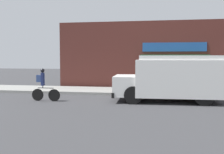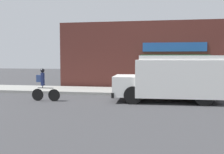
# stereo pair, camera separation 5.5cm
# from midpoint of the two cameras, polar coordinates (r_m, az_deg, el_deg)

# --- Properties ---
(ground_plane) EXTENTS (70.00, 70.00, 0.00)m
(ground_plane) POSITION_cam_midpoint_polar(r_m,az_deg,el_deg) (15.02, 11.15, -4.28)
(ground_plane) COLOR #38383A
(sidewalk) EXTENTS (28.00, 2.99, 0.16)m
(sidewalk) POSITION_cam_midpoint_polar(r_m,az_deg,el_deg) (16.49, 11.06, -3.24)
(sidewalk) COLOR gray
(sidewalk) RESTS_ON ground_plane
(storefront) EXTENTS (14.63, 0.88, 4.71)m
(storefront) POSITION_cam_midpoint_polar(r_m,az_deg,el_deg) (18.16, 11.15, 4.64)
(storefront) COLOR #4C231E
(storefront) RESTS_ON ground_plane
(school_bus) EXTENTS (5.35, 2.87, 2.30)m
(school_bus) POSITION_cam_midpoint_polar(r_m,az_deg,el_deg) (13.42, 12.95, -0.14)
(school_bus) COLOR white
(school_bus) RESTS_ON ground_plane
(cyclist) EXTENTS (1.51, 0.21, 1.66)m
(cyclist) POSITION_cam_midpoint_polar(r_m,az_deg,el_deg) (13.71, -14.60, -1.69)
(cyclist) COLOR black
(cyclist) RESTS_ON ground_plane
(trash_bin) EXTENTS (0.47, 0.47, 0.78)m
(trash_bin) POSITION_cam_midpoint_polar(r_m,az_deg,el_deg) (16.74, 8.39, -1.45)
(trash_bin) COLOR #2D5138
(trash_bin) RESTS_ON sidewalk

